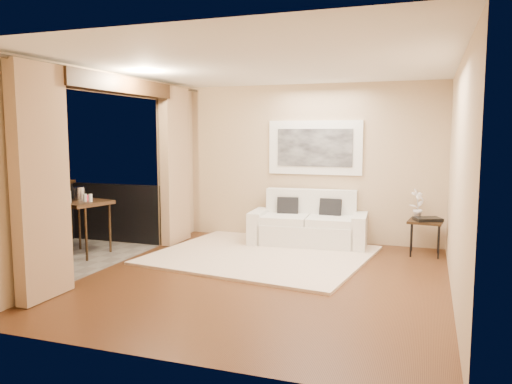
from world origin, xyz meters
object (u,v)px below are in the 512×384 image
at_px(orchid, 418,204).
at_px(side_table, 425,224).
at_px(balcony_chair_far, 49,223).
at_px(bistro_table, 82,206).
at_px(ice_bucket, 79,194).
at_px(sofa, 309,226).
at_px(balcony_chair_near, 47,226).

bearing_deg(orchid, side_table, -53.49).
bearing_deg(balcony_chair_far, side_table, -147.79).
xyz_separation_m(bistro_table, ice_bucket, (-0.10, 0.09, 0.18)).
bearing_deg(sofa, balcony_chair_far, -155.07).
bearing_deg(balcony_chair_far, bistro_table, -145.50).
bearing_deg(orchid, ice_bucket, -160.09).
bearing_deg(ice_bucket, bistro_table, -41.22).
xyz_separation_m(orchid, ice_bucket, (-4.95, -1.79, 0.17)).
distance_m(sofa, side_table, 1.86).
bearing_deg(balcony_chair_far, orchid, -145.73).
relative_size(orchid, ice_bucket, 2.31).
relative_size(side_table, orchid, 1.18).
height_order(bistro_table, ice_bucket, ice_bucket).
bearing_deg(balcony_chair_near, orchid, 42.48).
distance_m(side_table, balcony_chair_far, 5.77).
height_order(bistro_table, balcony_chair_far, balcony_chair_far).
bearing_deg(balcony_chair_near, side_table, 40.25).
bearing_deg(bistro_table, ice_bucket, 138.78).
bearing_deg(ice_bucket, sofa, 27.87).
relative_size(orchid, balcony_chair_near, 0.43).
xyz_separation_m(side_table, bistro_table, (-4.98, -1.71, 0.27)).
bearing_deg(orchid, sofa, -177.19).
bearing_deg(orchid, balcony_chair_far, -158.74).
bearing_deg(balcony_chair_near, ice_bucket, 116.10).
height_order(orchid, balcony_chair_far, orchid).
relative_size(balcony_chair_near, ice_bucket, 5.36).
height_order(balcony_chair_far, balcony_chair_near, balcony_chair_near).
distance_m(orchid, ice_bucket, 5.27).
height_order(orchid, ice_bucket, ice_bucket).
distance_m(sofa, balcony_chair_far, 4.12).
relative_size(side_table, ice_bucket, 2.73).
bearing_deg(orchid, bistro_table, -158.76).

